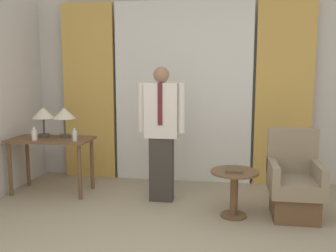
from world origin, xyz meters
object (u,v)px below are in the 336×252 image
at_px(person, 161,129).
at_px(book, 234,170).
at_px(table_lamp_right, 64,114).
at_px(bottle_near_edge, 34,135).
at_px(table_lamp_left, 43,114).
at_px(side_table, 234,185).
at_px(desk, 51,147).
at_px(armchair, 294,186).
at_px(bottle_by_lamp, 75,136).

relative_size(person, book, 7.52).
bearing_deg(table_lamp_right, bottle_near_edge, -138.02).
distance_m(table_lamp_left, table_lamp_right, 0.29).
relative_size(side_table, book, 2.38).
distance_m(desk, armchair, 3.06).
height_order(bottle_by_lamp, armchair, armchair).
bearing_deg(armchair, person, 169.84).
distance_m(person, armchair, 1.66).
bearing_deg(bottle_by_lamp, table_lamp_right, 134.51).
height_order(table_lamp_left, armchair, table_lamp_left).
relative_size(table_lamp_right, bottle_by_lamp, 2.40).
xyz_separation_m(table_lamp_left, table_lamp_right, (0.29, 0.00, 0.00)).
bearing_deg(book, armchair, 11.91).
bearing_deg(book, side_table, 66.86).
bearing_deg(side_table, table_lamp_right, 164.82).
bearing_deg(desk, bottle_by_lamp, -19.10).
bearing_deg(bottle_by_lamp, table_lamp_left, 155.53).
xyz_separation_m(bottle_near_edge, armchair, (3.17, -0.22, -0.45)).
xyz_separation_m(table_lamp_right, armchair, (2.87, -0.48, -0.69)).
bearing_deg(book, bottle_by_lamp, 169.17).
relative_size(bottle_near_edge, bottle_by_lamp, 1.02).
height_order(armchair, side_table, armchair).
bearing_deg(bottle_by_lamp, bottle_near_edge, -177.65).
relative_size(table_lamp_left, armchair, 0.41).
xyz_separation_m(armchair, book, (-0.66, -0.14, 0.19)).
xyz_separation_m(bottle_by_lamp, side_table, (1.98, -0.36, -0.44)).
relative_size(desk, bottle_near_edge, 6.27).
height_order(table_lamp_right, side_table, table_lamp_right).
distance_m(armchair, book, 0.70).
bearing_deg(bottle_by_lamp, desk, 160.90).
xyz_separation_m(desk, table_lamp_left, (-0.15, 0.11, 0.42)).
height_order(person, book, person).
bearing_deg(table_lamp_left, book, -13.90).
bearing_deg(side_table, bottle_near_edge, 172.35).
bearing_deg(table_lamp_right, desk, -143.51).
bearing_deg(bottle_near_edge, person, 2.06).
distance_m(bottle_near_edge, bottle_by_lamp, 0.53).
xyz_separation_m(table_lamp_left, bottle_by_lamp, (0.53, -0.24, -0.24)).
distance_m(table_lamp_left, side_table, 2.67).
distance_m(bottle_near_edge, armchair, 3.21).
height_order(table_lamp_left, table_lamp_right, same).
height_order(bottle_near_edge, book, bottle_near_edge).
bearing_deg(person, desk, 176.28).
height_order(table_lamp_left, bottle_near_edge, table_lamp_left).
bearing_deg(person, table_lamp_right, 171.27).
bearing_deg(person, bottle_near_edge, -177.94).
distance_m(bottle_near_edge, person, 1.64).
distance_m(desk, person, 1.52).
bearing_deg(table_lamp_left, bottle_near_edge, -89.84).
relative_size(desk, book, 4.83).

